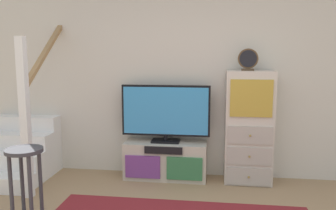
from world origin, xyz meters
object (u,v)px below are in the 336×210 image
object	(u,v)px
television	(166,112)
bar_stool_near	(25,169)
desk_clock	(248,60)
media_console	(165,160)
side_cabinet	(249,128)

from	to	relation	value
television	bar_stool_near	distance (m)	1.86
television	desk_clock	distance (m)	1.21
media_console	television	xyz separation A→B (m)	(0.00, 0.02, 0.63)
media_console	side_cabinet	size ratio (longest dim) A/B	0.75
side_cabinet	desk_clock	bearing A→B (deg)	-159.35
bar_stool_near	desk_clock	bearing A→B (deg)	34.11
side_cabinet	media_console	bearing A→B (deg)	-179.44
media_console	side_cabinet	xyz separation A→B (m)	(1.05, 0.01, 0.46)
desk_clock	bar_stool_near	distance (m)	2.74
media_console	desk_clock	size ratio (longest dim) A/B	3.98
media_console	desk_clock	distance (m)	1.64
side_cabinet	bar_stool_near	bearing A→B (deg)	-146.11
desk_clock	bar_stool_near	xyz separation A→B (m)	(-2.11, -1.43, -0.98)
side_cabinet	bar_stool_near	size ratio (longest dim) A/B	1.86
television	desk_clock	xyz separation A→B (m)	(1.01, -0.03, 0.67)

